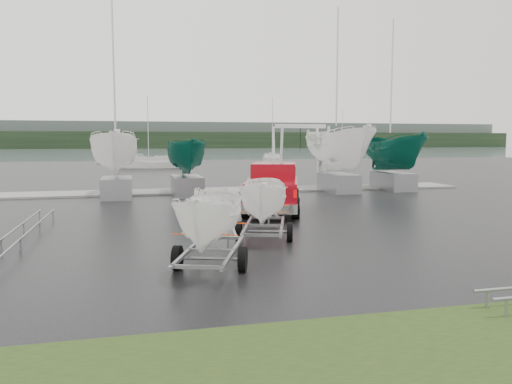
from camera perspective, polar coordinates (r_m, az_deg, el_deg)
name	(u,v)px	position (r m, az deg, el deg)	size (l,w,h in m)	color
ground_plane	(293,227)	(18.19, 4.27, -3.99)	(120.00, 120.00, 0.00)	black
lake	(158,153)	(117.21, -11.09, 4.34)	(300.00, 300.00, 0.00)	slate
dock	(228,190)	(30.70, -3.26, 0.19)	(30.00, 3.00, 0.12)	gray
treeline	(149,140)	(187.11, -12.15, 5.82)	(300.00, 8.00, 6.00)	black
far_hill	(148,135)	(195.12, -12.23, 6.41)	(300.00, 6.00, 10.00)	#4C5651
pickup_truck	(273,186)	(22.29, 1.97, 0.68)	(3.96, 6.62, 2.08)	maroon
trailer_hitched	(265,165)	(15.56, 0.99, 3.16)	(2.24, 3.79, 4.36)	gray
trailer_parked	(210,172)	(12.06, -5.22, 2.26)	(2.31, 3.79, 4.34)	gray
boat_hoist	(300,147)	(31.74, 5.08, 5.11)	(3.30, 2.18, 4.12)	silver
keelboat_0	(115,124)	(28.06, -15.82, 7.44)	(2.49, 3.20, 10.67)	gray
keelboat_1	(186,138)	(28.38, -7.98, 6.13)	(2.08, 3.20, 6.63)	gray
keelboat_2	(340,117)	(30.53, 9.54, 8.41)	(2.82, 3.20, 11.00)	gray
keelboat_3	(394,129)	(32.47, 15.53, 7.00)	(2.42, 3.20, 10.59)	gray
mast_rack_0	(31,223)	(18.57, -24.29, -3.21)	(0.56, 6.50, 0.06)	gray
moored_boat_1	(149,168)	(57.02, -12.14, 2.70)	(3.33, 3.27, 11.83)	white
moored_boat_2	(272,167)	(58.58, 1.87, 2.92)	(2.99, 3.04, 11.24)	white
moored_boat_3	(342,159)	(82.86, 9.77, 3.74)	(2.53, 2.46, 11.24)	white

